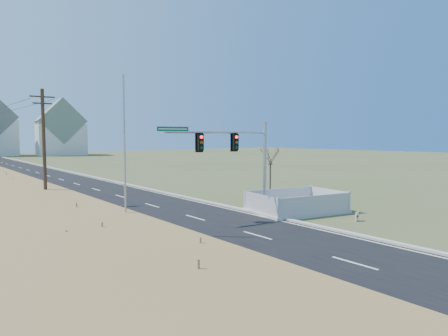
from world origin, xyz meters
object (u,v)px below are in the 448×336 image
open_sign (357,216)px  fence_enclosure (296,208)px  flagpole (125,173)px  bare_tree (270,155)px  traffic_signal_mast (242,158)px

open_sign → fence_enclosure: bearing=85.6°
fence_enclosure → flagpole: bearing=-174.3°
flagpole → fence_enclosure: bearing=-4.6°
bare_tree → fence_enclosure: bearing=-114.3°
traffic_signal_mast → open_sign: (5.02, -5.41, -3.70)m
flagpole → traffic_signal_mast: bearing=-0.6°
open_sign → bare_tree: bare_tree is taller
fence_enclosure → open_sign: 4.54m
traffic_signal_mast → flagpole: (-8.21, 0.09, -0.54)m
traffic_signal_mast → bare_tree: traffic_signal_mast is taller
traffic_signal_mast → flagpole: bearing=-172.8°
flagpole → open_sign: bearing=-22.6°
flagpole → bare_tree: (14.73, 3.89, 0.41)m
traffic_signal_mast → fence_enclosure: (4.31, -0.93, -3.71)m
fence_enclosure → open_sign: (0.71, -4.48, 0.01)m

